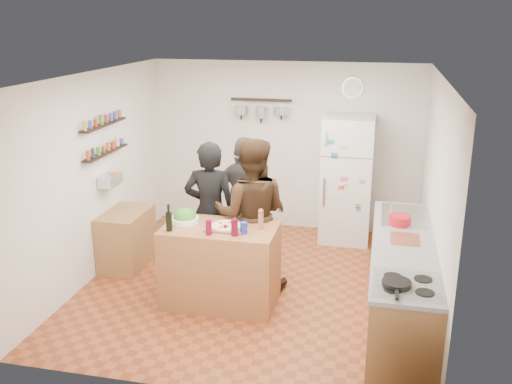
% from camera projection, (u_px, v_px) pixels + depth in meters
% --- Properties ---
extents(room_shell, '(4.20, 4.20, 4.20)m').
position_uv_depth(room_shell, '(261.00, 177.00, 6.90)').
color(room_shell, brown).
rests_on(room_shell, ground).
extents(prep_island, '(1.25, 0.72, 0.91)m').
position_uv_depth(prep_island, '(221.00, 265.00, 6.37)').
color(prep_island, '#945F36').
rests_on(prep_island, floor).
extents(pizza_board, '(0.42, 0.34, 0.02)m').
position_uv_depth(pizza_board, '(226.00, 227.00, 6.20)').
color(pizza_board, brown).
rests_on(pizza_board, prep_island).
extents(pizza, '(0.34, 0.34, 0.02)m').
position_uv_depth(pizza, '(226.00, 226.00, 6.19)').
color(pizza, beige).
rests_on(pizza, pizza_board).
extents(salad_bowl, '(0.31, 0.31, 0.06)m').
position_uv_depth(salad_bowl, '(185.00, 220.00, 6.36)').
color(salad_bowl, white).
rests_on(salad_bowl, prep_island).
extents(wine_bottle, '(0.07, 0.07, 0.21)m').
position_uv_depth(wine_bottle, '(169.00, 222.00, 6.11)').
color(wine_bottle, black).
rests_on(wine_bottle, prep_island).
extents(wine_glass_near, '(0.07, 0.07, 0.16)m').
position_uv_depth(wine_glass_near, '(209.00, 228.00, 6.00)').
color(wine_glass_near, maroon).
rests_on(wine_glass_near, prep_island).
extents(wine_glass_far, '(0.07, 0.07, 0.18)m').
position_uv_depth(wine_glass_far, '(234.00, 227.00, 5.98)').
color(wine_glass_far, '#4F061E').
rests_on(wine_glass_far, prep_island).
extents(pepper_mill, '(0.06, 0.06, 0.18)m').
position_uv_depth(pepper_mill, '(261.00, 221.00, 6.16)').
color(pepper_mill, '#9B6041').
rests_on(pepper_mill, prep_island).
extents(salt_canister, '(0.08, 0.08, 0.13)m').
position_uv_depth(salt_canister, '(244.00, 228.00, 6.04)').
color(salt_canister, navy).
rests_on(salt_canister, prep_island).
extents(person_left, '(0.67, 0.47, 1.73)m').
position_uv_depth(person_left, '(210.00, 212.00, 6.86)').
color(person_left, black).
rests_on(person_left, floor).
extents(person_center, '(0.96, 0.79, 1.82)m').
position_uv_depth(person_center, '(251.00, 214.00, 6.64)').
color(person_center, black).
rests_on(person_center, floor).
extents(person_back, '(1.06, 0.57, 1.71)m').
position_uv_depth(person_back, '(245.00, 204.00, 7.17)').
color(person_back, '#312E2C').
rests_on(person_back, floor).
extents(counter_run, '(0.63, 2.63, 0.90)m').
position_uv_depth(counter_run, '(402.00, 285.00, 5.91)').
color(counter_run, '#9E7042').
rests_on(counter_run, floor).
extents(stove_top, '(0.60, 0.62, 0.02)m').
position_uv_depth(stove_top, '(408.00, 286.00, 4.89)').
color(stove_top, white).
rests_on(stove_top, counter_run).
extents(skillet, '(0.25, 0.25, 0.05)m').
position_uv_depth(skillet, '(397.00, 284.00, 4.86)').
color(skillet, black).
rests_on(skillet, stove_top).
extents(sink, '(0.50, 0.80, 0.03)m').
position_uv_depth(sink, '(403.00, 216.00, 6.57)').
color(sink, silver).
rests_on(sink, counter_run).
extents(cutting_board, '(0.30, 0.40, 0.02)m').
position_uv_depth(cutting_board, '(405.00, 240.00, 5.89)').
color(cutting_board, '#975237').
rests_on(cutting_board, counter_run).
extents(red_bowl, '(0.25, 0.25, 0.10)m').
position_uv_depth(red_bowl, '(400.00, 220.00, 6.27)').
color(red_bowl, red).
rests_on(red_bowl, counter_run).
extents(fridge, '(0.70, 0.68, 1.80)m').
position_uv_depth(fridge, '(347.00, 179.00, 8.08)').
color(fridge, white).
rests_on(fridge, floor).
extents(wall_clock, '(0.30, 0.03, 0.30)m').
position_uv_depth(wall_clock, '(353.00, 88.00, 8.01)').
color(wall_clock, silver).
rests_on(wall_clock, back_wall).
extents(spice_shelf_lower, '(0.12, 1.00, 0.02)m').
position_uv_depth(spice_shelf_lower, '(106.00, 153.00, 7.06)').
color(spice_shelf_lower, black).
rests_on(spice_shelf_lower, left_wall).
extents(spice_shelf_upper, '(0.12, 1.00, 0.02)m').
position_uv_depth(spice_shelf_upper, '(104.00, 125.00, 6.95)').
color(spice_shelf_upper, black).
rests_on(spice_shelf_upper, left_wall).
extents(produce_basket, '(0.18, 0.35, 0.14)m').
position_uv_depth(produce_basket, '(110.00, 180.00, 7.16)').
color(produce_basket, silver).
rests_on(produce_basket, left_wall).
extents(side_table, '(0.50, 0.80, 0.73)m').
position_uv_depth(side_table, '(127.00, 239.00, 7.36)').
color(side_table, '#9D7341').
rests_on(side_table, floor).
extents(pot_rack, '(0.90, 0.04, 0.04)m').
position_uv_depth(pot_rack, '(261.00, 100.00, 8.27)').
color(pot_rack, black).
rests_on(pot_rack, back_wall).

